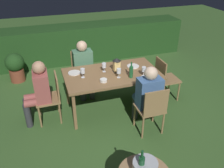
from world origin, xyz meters
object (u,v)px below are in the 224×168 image
object	(u,v)px
person_in_green	(84,66)
lantern_centerpiece	(117,64)
wine_glass_c	(104,66)
bowl_olives	(149,71)
potted_plant_by_hedge	(15,66)
plate_a	(74,73)
chair_side_left_b	(152,108)
wine_glass_a	(144,70)
chair_head_near	(51,96)
plate_b	(133,66)
person_in_rust	(38,90)
bowl_bread	(103,80)
wine_glass_d	(83,71)
wine_glass_b	(119,71)
chair_side_right_a	(82,69)
dining_table	(112,76)
person_in_blue	(147,94)
chair_head_far	(165,77)
ice_bucket	(145,168)
green_bottle_on_table	(131,72)

from	to	relation	value
person_in_green	lantern_centerpiece	bearing A→B (deg)	-53.21
wine_glass_c	bowl_olives	bearing A→B (deg)	-19.05
potted_plant_by_hedge	plate_a	bearing A→B (deg)	-53.43
chair_side_left_b	person_in_green	bearing A→B (deg)	116.44
plate_a	wine_glass_a	bearing A→B (deg)	-22.52
chair_head_near	wine_glass_c	world-z (taller)	wine_glass_c
wine_glass_c	plate_b	world-z (taller)	wine_glass_c
person_in_rust	bowl_bread	bearing A→B (deg)	-13.51
wine_glass_d	wine_glass_b	bearing A→B (deg)	-17.90
chair_side_right_a	wine_glass_d	world-z (taller)	wine_glass_d
dining_table	person_in_blue	xyz separation A→B (m)	(0.38, -0.67, -0.06)
person_in_rust	person_in_green	world-z (taller)	same
person_in_rust	chair_head_far	distance (m)	2.40
chair_side_right_a	potted_plant_by_hedge	world-z (taller)	chair_side_right_a
chair_side_right_a	wine_glass_d	xyz separation A→B (m)	(-0.14, -0.87, 0.38)
potted_plant_by_hedge	person_in_green	bearing A→B (deg)	-37.07
wine_glass_a	ice_bucket	world-z (taller)	ice_bucket
chair_head_far	wine_glass_a	xyz separation A→B (m)	(-0.60, -0.27, 0.38)
chair_side_left_b	wine_glass_a	distance (m)	0.72
person_in_rust	person_in_blue	world-z (taller)	same
chair_side_right_a	plate_a	size ratio (longest dim) A/B	3.91
ice_bucket	person_in_rust	bearing A→B (deg)	114.80
chair_head_near	ice_bucket	xyz separation A→B (m)	(0.77, -2.10, 0.25)
person_in_rust	wine_glass_d	world-z (taller)	person_in_rust
wine_glass_b	plate_b	world-z (taller)	wine_glass_b
dining_table	bowl_olives	distance (m)	0.68
bowl_bread	dining_table	bearing A→B (deg)	47.70
lantern_centerpiece	ice_bucket	xyz separation A→B (m)	(-0.42, -2.13, -0.16)
chair_side_right_a	green_bottle_on_table	xyz separation A→B (m)	(0.65, -1.12, 0.37)
dining_table	wine_glass_a	xyz separation A→B (m)	(0.49, -0.27, 0.17)
chair_side_right_a	ice_bucket	bearing A→B (deg)	-88.91
chair_side_right_a	wine_glass_d	bearing A→B (deg)	-99.43
wine_glass_b	bowl_olives	size ratio (longest dim) A/B	1.33
chair_head_near	bowl_olives	bearing A→B (deg)	-5.35
green_bottle_on_table	wine_glass_a	distance (m)	0.23
chair_side_left_b	lantern_centerpiece	distance (m)	1.03
dining_table	person_in_green	world-z (taller)	person_in_green
person_in_blue	person_in_green	world-z (taller)	same
chair_head_far	wine_glass_a	size ratio (longest dim) A/B	5.15
chair_side_left_b	green_bottle_on_table	world-z (taller)	green_bottle_on_table
chair_side_left_b	wine_glass_c	xyz separation A→B (m)	(-0.50, 0.97, 0.38)
chair_head_near	plate_a	bearing A→B (deg)	24.41
chair_side_left_b	chair_head_far	distance (m)	1.13
bowl_bread	person_in_rust	bearing A→B (deg)	166.49
chair_head_far	wine_glass_c	size ratio (longest dim) A/B	5.15
chair_side_left_b	potted_plant_by_hedge	size ratio (longest dim) A/B	1.28
chair_head_near	person_in_green	world-z (taller)	person_in_green
chair_side_left_b	plate_a	world-z (taller)	chair_side_left_b
chair_side_right_a	person_in_blue	bearing A→B (deg)	-63.56
chair_head_far	wine_glass_b	xyz separation A→B (m)	(-1.04, -0.19, 0.38)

